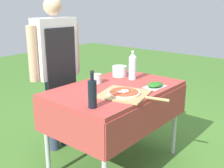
% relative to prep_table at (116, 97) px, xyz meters
% --- Properties ---
extents(ground_plane, '(12.00, 12.00, 0.00)m').
position_rel_prep_table_xyz_m(ground_plane, '(0.00, 0.00, -0.69)').
color(ground_plane, '#477A2D').
extents(prep_table, '(1.21, 0.80, 0.78)m').
position_rel_prep_table_xyz_m(prep_table, '(0.00, 0.00, 0.00)').
color(prep_table, '#A83D38').
rests_on(prep_table, ground).
extents(person_cook, '(0.59, 0.22, 1.56)m').
position_rel_prep_table_xyz_m(person_cook, '(-0.11, 0.68, 0.23)').
color(person_cook, '#333D56').
rests_on(person_cook, ground).
extents(pizza_on_peel, '(0.45, 0.59, 0.05)m').
position_rel_prep_table_xyz_m(pizza_on_peel, '(-0.13, -0.20, 0.10)').
color(pizza_on_peel, tan).
rests_on(pizza_on_peel, prep_table).
extents(oil_bottle, '(0.06, 0.06, 0.27)m').
position_rel_prep_table_xyz_m(oil_bottle, '(-0.50, -0.19, 0.20)').
color(oil_bottle, black).
rests_on(oil_bottle, prep_table).
extents(water_bottle, '(0.07, 0.07, 0.28)m').
position_rel_prep_table_xyz_m(water_bottle, '(0.31, 0.04, 0.22)').
color(water_bottle, silver).
rests_on(water_bottle, prep_table).
extents(herb_container, '(0.20, 0.15, 0.04)m').
position_rel_prep_table_xyz_m(herb_container, '(0.22, -0.27, 0.11)').
color(herb_container, silver).
rests_on(herb_container, prep_table).
extents(mixing_tub, '(0.15, 0.15, 0.11)m').
position_rel_prep_table_xyz_m(mixing_tub, '(0.33, 0.21, 0.14)').
color(mixing_tub, silver).
rests_on(mixing_tub, prep_table).
extents(sauce_jar, '(0.09, 0.09, 0.09)m').
position_rel_prep_table_xyz_m(sauce_jar, '(-0.01, 0.22, 0.13)').
color(sauce_jar, silver).
rests_on(sauce_jar, prep_table).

